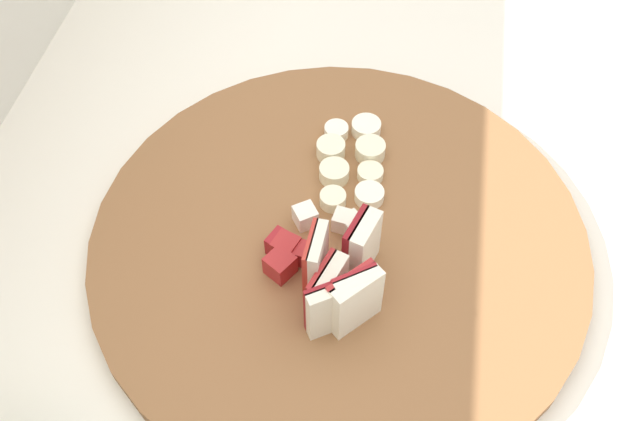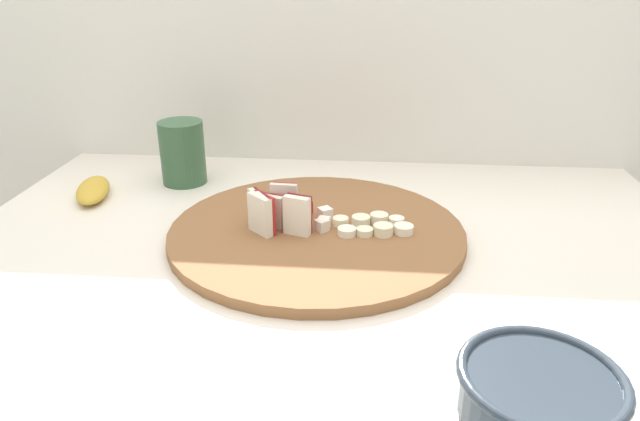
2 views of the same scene
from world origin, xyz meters
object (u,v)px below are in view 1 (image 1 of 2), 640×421
cutting_board (339,241)px  apple_wedge_fan (343,282)px  banana_slice_rows (351,160)px  apple_dice_pile (305,243)px

cutting_board → apple_wedge_fan: 0.07m
cutting_board → banana_slice_rows: bearing=1.0°
apple_dice_pile → cutting_board: bearing=-56.4°
banana_slice_rows → cutting_board: bearing=-179.0°
apple_dice_pile → apple_wedge_fan: bearing=-139.0°
apple_wedge_fan → cutting_board: bearing=10.7°
apple_dice_pile → banana_slice_rows: 0.11m
apple_wedge_fan → banana_slice_rows: apple_wedge_fan is taller
cutting_board → apple_wedge_fan: apple_wedge_fan is taller
apple_wedge_fan → apple_dice_pile: (0.04, 0.04, -0.02)m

